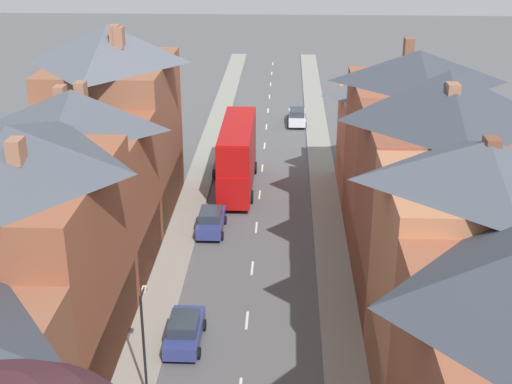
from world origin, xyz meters
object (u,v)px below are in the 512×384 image
at_px(car_near_blue, 211,221).
at_px(car_parked_right_a, 185,330).
at_px(car_near_silver, 225,163).
at_px(car_parked_left_a, 297,116).
at_px(double_decker_bus_lead, 237,155).
at_px(street_lamp, 144,338).

height_order(car_near_blue, car_parked_right_a, car_near_blue).
relative_size(car_near_silver, car_parked_left_a, 0.91).
bearing_deg(double_decker_bus_lead, car_near_silver, 110.99).
relative_size(car_parked_left_a, car_parked_right_a, 1.12).
relative_size(car_near_blue, car_parked_right_a, 1.01).
relative_size(double_decker_bus_lead, car_parked_left_a, 2.35).
bearing_deg(double_decker_bus_lead, car_parked_right_a, -93.40).
distance_m(car_parked_left_a, street_lamp, 44.45).
distance_m(car_near_blue, car_near_silver, 11.60).
bearing_deg(car_parked_left_a, car_near_silver, -113.39).
distance_m(double_decker_bus_lead, street_lamp, 26.19).
xyz_separation_m(car_near_blue, car_parked_right_a, (0.00, -13.52, -0.03)).
distance_m(double_decker_bus_lead, car_parked_right_a, 21.88).
bearing_deg(street_lamp, car_parked_left_a, 80.47).
relative_size(car_near_silver, car_parked_right_a, 1.02).
bearing_deg(car_parked_left_a, car_near_blue, -103.45).
xyz_separation_m(car_parked_left_a, car_parked_right_a, (-6.20, -39.45, 0.00)).
distance_m(car_near_silver, car_parked_right_a, 25.12).
xyz_separation_m(car_near_blue, street_lamp, (-1.15, -17.83, 2.39)).
bearing_deg(car_near_silver, street_lamp, -92.24).
bearing_deg(car_parked_left_a, double_decker_bus_lead, -105.50).
relative_size(double_decker_bus_lead, street_lamp, 1.96).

